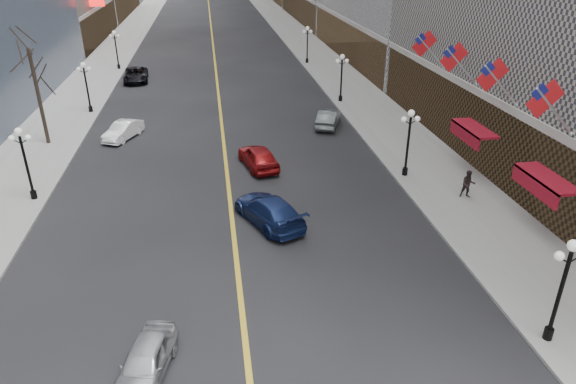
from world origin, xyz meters
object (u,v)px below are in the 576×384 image
object	(u,v)px
streetlamp_east_3	(307,41)
car_sb_mid	(258,157)
streetlamp_east_0	(563,281)
car_sb_far	(328,118)
car_nb_near	(145,362)
streetlamp_east_1	(409,136)
car_nb_far	(136,75)
streetlamp_west_1	(24,156)
car_sb_near	(269,210)
streetlamp_west_3	(116,46)
streetlamp_west_2	(86,82)
car_nb_mid	(123,131)
streetlamp_east_2	(342,73)

from	to	relation	value
streetlamp_east_3	car_sb_mid	size ratio (longest dim) A/B	0.97
streetlamp_east_0	car_sb_far	xyz separation A→B (m)	(-2.80, 27.03, -2.16)
streetlamp_east_3	car_sb_mid	world-z (taller)	streetlamp_east_3
car_sb_mid	car_sb_far	world-z (taller)	car_sb_mid
car_nb_near	car_sb_far	size ratio (longest dim) A/B	0.86
streetlamp_east_1	car_sb_far	distance (m)	11.58
car_nb_near	streetlamp_east_1	bearing A→B (deg)	58.51
car_nb_far	streetlamp_west_1	bearing A→B (deg)	-99.42
streetlamp_east_0	car_sb_far	world-z (taller)	streetlamp_east_0
car_sb_near	streetlamp_west_3	bearing A→B (deg)	-94.68
streetlamp_west_3	car_sb_near	distance (m)	43.20
streetlamp_west_2	car_sb_near	world-z (taller)	streetlamp_west_2
car_nb_near	car_sb_mid	bearing A→B (deg)	85.88
streetlamp_west_3	car_nb_mid	bearing A→B (deg)	-81.26
streetlamp_east_0	streetlamp_east_2	xyz separation A→B (m)	(0.00, 34.00, 0.00)
streetlamp_west_1	streetlamp_east_2	bearing A→B (deg)	37.33
streetlamp_east_3	streetlamp_east_1	bearing A→B (deg)	-90.00
car_sb_near	car_nb_far	bearing A→B (deg)	-95.64
streetlamp_west_1	car_nb_far	distance (m)	29.84
streetlamp_west_1	car_sb_far	bearing A→B (deg)	27.94
car_nb_mid	car_sb_mid	bearing A→B (deg)	-11.84
streetlamp_east_1	streetlamp_west_2	bearing A→B (deg)	142.67
car_sb_mid	streetlamp_east_3	bearing A→B (deg)	-119.38
streetlamp_east_1	streetlamp_west_1	size ratio (longest dim) A/B	1.00
streetlamp_east_1	streetlamp_east_2	distance (m)	18.00
car_sb_far	car_nb_mid	bearing A→B (deg)	22.62
streetlamp_east_0	car_nb_mid	world-z (taller)	streetlamp_east_0
streetlamp_east_3	car_sb_mid	distance (m)	34.34
streetlamp_east_0	streetlamp_east_1	size ratio (longest dim) A/B	1.00
car_nb_mid	car_sb_mid	world-z (taller)	car_sb_mid
streetlamp_east_2	car_nb_far	world-z (taller)	streetlamp_east_2
car_sb_near	car_sb_far	bearing A→B (deg)	-137.02
streetlamp_east_2	car_nb_near	xyz separation A→B (m)	(-15.46, -33.47, -2.24)
streetlamp_east_1	car_sb_near	distance (m)	11.10
streetlamp_west_3	streetlamp_east_3	bearing A→B (deg)	0.00
streetlamp_west_3	car_sb_far	world-z (taller)	streetlamp_west_3
streetlamp_west_2	car_nb_mid	xyz separation A→B (m)	(3.92, -7.51, -2.22)
car_sb_near	car_sb_far	xyz separation A→B (m)	(6.95, 15.89, -0.04)
streetlamp_east_0	car_sb_near	distance (m)	14.95
streetlamp_east_3	car_sb_near	xyz separation A→B (m)	(-9.75, -40.86, -2.12)
streetlamp_west_1	streetlamp_west_2	xyz separation A→B (m)	(0.00, 18.00, 0.00)
car_sb_mid	car_sb_far	bearing A→B (deg)	-143.62
streetlamp_west_1	car_nb_mid	size ratio (longest dim) A/B	1.09
car_nb_far	streetlamp_east_2	bearing A→B (deg)	-33.23
car_sb_near	streetlamp_east_2	bearing A→B (deg)	-136.50
streetlamp_east_2	streetlamp_west_1	world-z (taller)	same
car_nb_far	car_sb_mid	xyz separation A→B (m)	(11.23, -26.54, 0.03)
streetlamp_east_2	car_nb_near	distance (m)	36.94
streetlamp_east_3	car_nb_far	size ratio (longest dim) A/B	0.82
streetlamp_east_0	streetlamp_west_1	size ratio (longest dim) A/B	1.00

